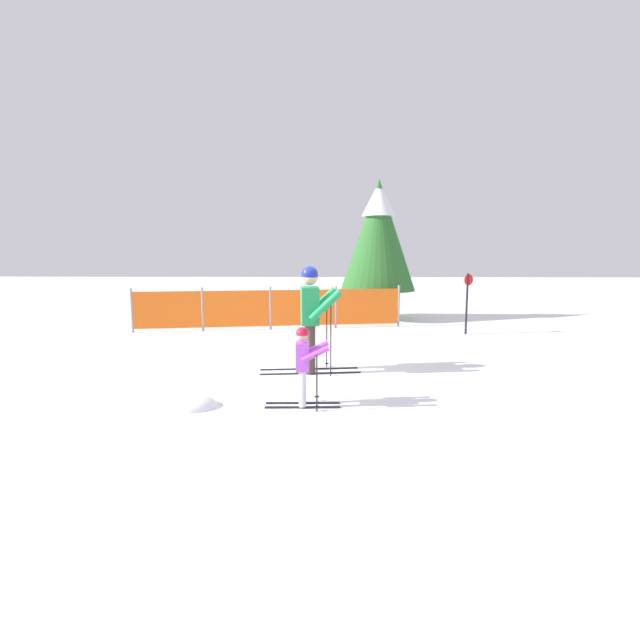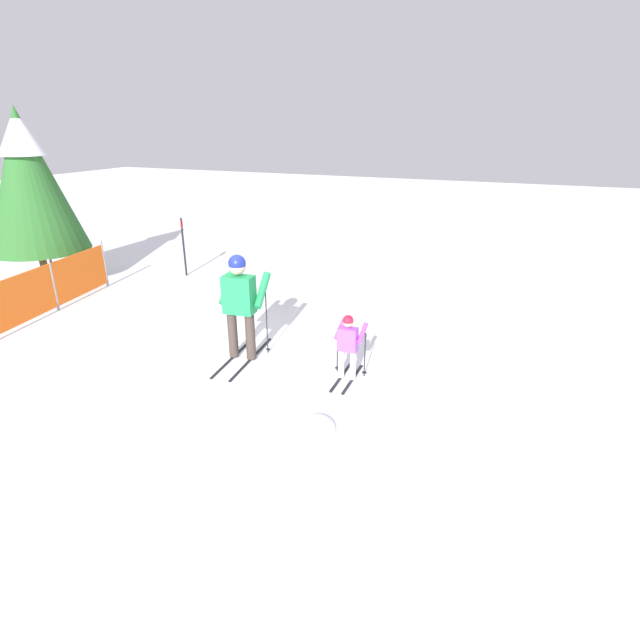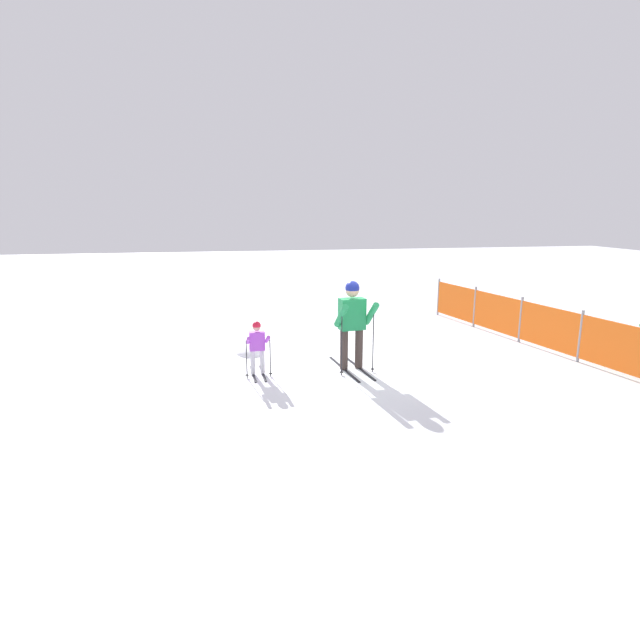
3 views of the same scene
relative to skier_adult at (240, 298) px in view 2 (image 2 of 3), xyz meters
The scene contains 6 objects.
ground_plane 1.13m from the skier_adult, 134.66° to the left, with size 60.00×60.00×0.00m, color white.
skier_adult is the anchor object (origin of this frame).
skier_child 1.98m from the skier_adult, 90.54° to the right, with size 1.02×0.53×1.08m.
conifer_far 7.04m from the skier_adult, 75.49° to the left, with size 2.25×2.25×4.17m.
trail_marker 5.46m from the skier_adult, 47.00° to the left, with size 0.25×0.16×1.52m.
snow_mound 2.76m from the skier_adult, 128.24° to the right, with size 0.74×0.63×0.30m, color white.
Camera 2 is at (-6.47, -4.48, 3.81)m, focal length 28.00 mm.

